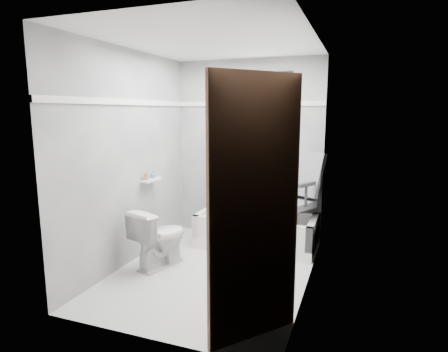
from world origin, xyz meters
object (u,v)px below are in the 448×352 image
at_px(door, 280,226).
at_px(soap_bottle_a, 147,176).
at_px(office_chair, 287,197).
at_px(toilet, 160,237).
at_px(soap_bottle_b, 153,174).
at_px(bathtub, 256,230).

height_order(door, soap_bottle_a, door).
distance_m(office_chair, toilet, 1.63).
xyz_separation_m(office_chair, soap_bottle_a, (-1.55, -0.72, 0.29)).
xyz_separation_m(toilet, soap_bottle_b, (-0.32, 0.43, 0.63)).
bearing_deg(door, bathtub, 108.75).
bearing_deg(bathtub, toilet, -130.98).
relative_size(bathtub, soap_bottle_a, 12.93).
distance_m(soap_bottle_a, soap_bottle_b, 0.14).
xyz_separation_m(office_chair, toilet, (-1.23, -1.01, -0.35)).
bearing_deg(door, toilet, 142.42).
xyz_separation_m(bathtub, door, (0.75, -2.21, 0.79)).
relative_size(toilet, soap_bottle_b, 7.12).
height_order(office_chair, soap_bottle_a, office_chair).
distance_m(toilet, door, 2.13).
xyz_separation_m(bathtub, soap_bottle_b, (-1.17, -0.55, 0.75)).
height_order(bathtub, soap_bottle_b, soap_bottle_b).
height_order(office_chair, soap_bottle_b, office_chair).
distance_m(door, soap_bottle_b, 2.54).
bearing_deg(soap_bottle_b, office_chair, 20.45).
distance_m(door, soap_bottle_a, 2.45).
distance_m(toilet, soap_bottle_a, 0.77).
height_order(toilet, soap_bottle_a, soap_bottle_a).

